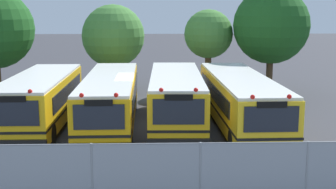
# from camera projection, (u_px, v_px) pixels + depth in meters

# --- Properties ---
(ground_plane) EXTENTS (160.00, 160.00, 0.00)m
(ground_plane) POSITION_uv_depth(u_px,v_px,m) (143.00, 127.00, 22.96)
(ground_plane) COLOR #38383D
(school_bus_0) EXTENTS (2.62, 9.52, 2.68)m
(school_bus_0) POSITION_uv_depth(u_px,v_px,m) (41.00, 99.00, 22.59)
(school_bus_0) COLOR yellow
(school_bus_0) RESTS_ON ground_plane
(school_bus_1) EXTENTS (2.53, 10.98, 2.62)m
(school_bus_1) POSITION_uv_depth(u_px,v_px,m) (110.00, 98.00, 22.87)
(school_bus_1) COLOR #EAA80C
(school_bus_1) RESTS_ON ground_plane
(school_bus_2) EXTENTS (2.76, 9.91, 2.71)m
(school_bus_2) POSITION_uv_depth(u_px,v_px,m) (176.00, 97.00, 22.94)
(school_bus_2) COLOR yellow
(school_bus_2) RESTS_ON ground_plane
(school_bus_3) EXTENTS (2.77, 11.45, 2.63)m
(school_bus_3) POSITION_uv_depth(u_px,v_px,m) (240.00, 99.00, 22.72)
(school_bus_3) COLOR yellow
(school_bus_3) RESTS_ON ground_plane
(tree_1) EXTENTS (4.32, 4.32, 5.98)m
(tree_1) POSITION_uv_depth(u_px,v_px,m) (111.00, 37.00, 32.12)
(tree_1) COLOR #4C3823
(tree_1) RESTS_ON ground_plane
(tree_2) EXTENTS (3.31, 3.31, 5.65)m
(tree_2) POSITION_uv_depth(u_px,v_px,m) (210.00, 35.00, 31.66)
(tree_2) COLOR #4C3823
(tree_2) RESTS_ON ground_plane
(tree_3) EXTENTS (4.96, 4.96, 7.07)m
(tree_3) POSITION_uv_depth(u_px,v_px,m) (273.00, 25.00, 30.30)
(tree_3) COLOR #4C3823
(tree_3) RESTS_ON ground_plane
(chainlink_fence) EXTENTS (15.78, 0.07, 1.95)m
(chainlink_fence) POSITION_uv_depth(u_px,v_px,m) (146.00, 174.00, 13.58)
(chainlink_fence) COLOR #9EA0A3
(chainlink_fence) RESTS_ON ground_plane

